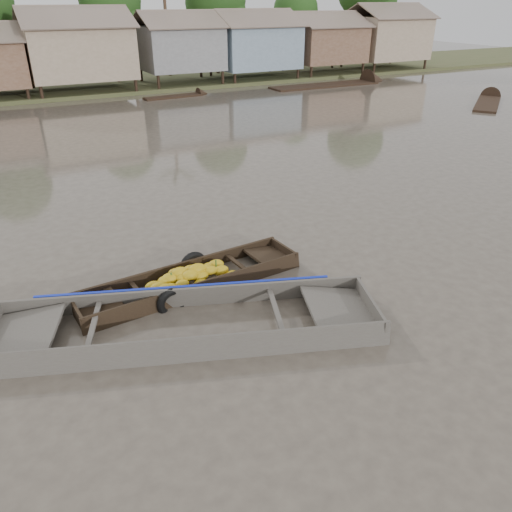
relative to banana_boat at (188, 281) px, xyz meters
name	(u,v)px	position (x,y,z in m)	size (l,w,h in m)	color
ground	(252,327)	(0.53, -2.03, -0.13)	(120.00, 120.00, 0.00)	#4A4239
riverbank	(79,42)	(3.56, 29.83, 2.94)	(120.00, 12.47, 10.22)	#384723
banana_boat	(188,281)	(0.00, 0.00, 0.00)	(5.22, 1.66, 0.72)	black
viewer_boat	(189,328)	(-0.59, -1.56, -0.07)	(7.61, 4.34, 0.60)	#49433D
distant_boats	(259,98)	(12.80, 20.54, -0.18)	(36.39, 14.59, 0.35)	black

